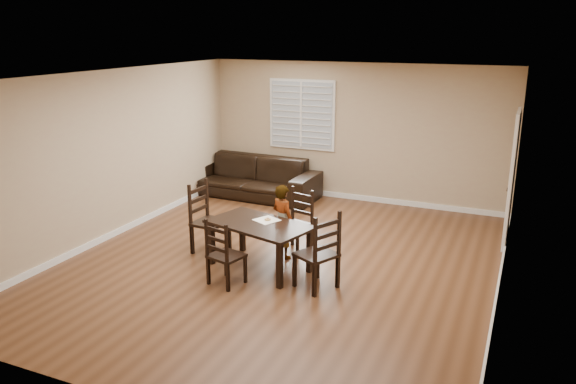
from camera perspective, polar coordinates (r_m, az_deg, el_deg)
The scene contains 11 objects.
ground at distance 8.32m, azimuth -0.66°, elevation -7.14°, with size 7.00×7.00×0.00m, color brown.
room at distance 7.93m, azimuth 0.06°, elevation 5.37°, with size 6.04×7.04×2.72m.
dining_table at distance 7.93m, azimuth -2.94°, elevation -3.79°, with size 1.61×1.17×0.68m.
chair_near at distance 8.66m, azimuth 1.18°, elevation -3.08°, with size 0.53×0.51×0.97m.
chair_far at distance 7.47m, azimuth -6.88°, elevation -6.57°, with size 0.50×0.48×0.93m.
chair_left at distance 8.70m, azimuth -8.60°, elevation -2.79°, with size 0.50×0.53×1.09m.
chair_right at distance 7.30m, azimuth 3.58°, elevation -6.49°, with size 0.62×0.63×1.07m.
child at distance 8.31m, azimuth -0.53°, elevation -3.00°, with size 0.41×0.27×1.13m, color gray.
napkin at distance 8.01m, azimuth -2.18°, elevation -2.86°, with size 0.30×0.30×0.00m, color white.
donut at distance 8.00m, azimuth -2.08°, elevation -2.75°, with size 0.09×0.09×0.03m.
sofa at distance 11.48m, azimuth -3.65°, elevation 1.53°, with size 2.71×1.06×0.79m, color black.
Camera 1 is at (3.14, -6.97, 3.30)m, focal length 35.00 mm.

